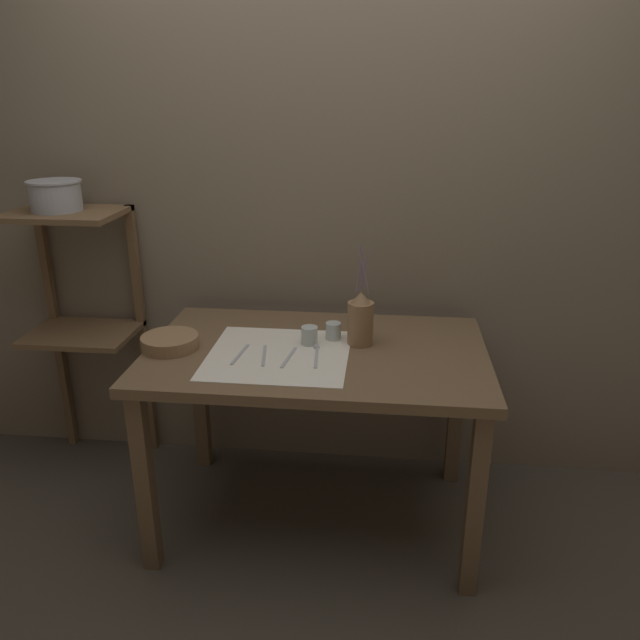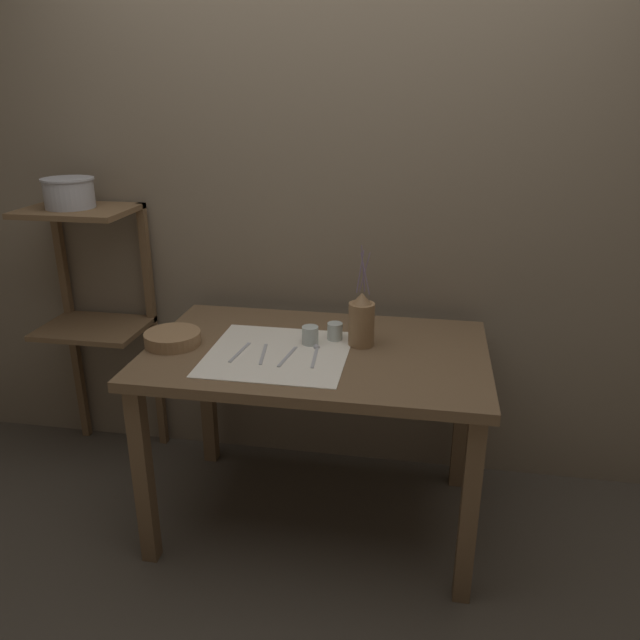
{
  "view_description": "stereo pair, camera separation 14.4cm",
  "coord_description": "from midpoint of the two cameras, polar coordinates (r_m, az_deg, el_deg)",
  "views": [
    {
      "loc": [
        0.26,
        -2.2,
        1.74
      ],
      "look_at": [
        0.01,
        0.0,
        0.91
      ],
      "focal_mm": 35.0,
      "sensor_mm": 36.0,
      "label": 1
    },
    {
      "loc": [
        0.4,
        -2.18,
        1.74
      ],
      "look_at": [
        0.01,
        0.0,
        0.91
      ],
      "focal_mm": 35.0,
      "sensor_mm": 36.0,
      "label": 2
    }
  ],
  "objects": [
    {
      "name": "glass_tumbler_far",
      "position": [
        2.48,
        -0.44,
        -1.02
      ],
      "size": [
        0.06,
        0.06,
        0.07
      ],
      "color": "#B7C1BC",
      "rests_on": "wooden_table"
    },
    {
      "name": "pitcher_with_flowers",
      "position": [
        2.42,
        2.02,
        -0.01
      ],
      "size": [
        0.1,
        0.1,
        0.4
      ],
      "color": "olive",
      "rests_on": "wooden_table"
    },
    {
      "name": "stone_wall_back",
      "position": [
        2.78,
        -0.6,
        9.46
      ],
      "size": [
        7.0,
        0.06,
        2.4
      ],
      "color": "#7A6B56",
      "rests_on": "ground_plane"
    },
    {
      "name": "glass_tumbler_near",
      "position": [
        2.43,
        -2.67,
        -1.44
      ],
      "size": [
        0.06,
        0.06,
        0.07
      ],
      "color": "#B7C1BC",
      "rests_on": "wooden_table"
    },
    {
      "name": "ground_plane",
      "position": [
        2.81,
        -1.83,
        -17.55
      ],
      "size": [
        12.0,
        12.0,
        0.0
      ],
      "primitive_type": "plane",
      "color": "#473F35"
    },
    {
      "name": "spoon_inner",
      "position": [
        2.37,
        -2.04,
        -2.86
      ],
      "size": [
        0.03,
        0.2,
        0.02
      ],
      "color": "#A8A8AD",
      "rests_on": "wooden_table"
    },
    {
      "name": "wooden_table",
      "position": [
        2.45,
        -2.01,
        -4.79
      ],
      "size": [
        1.31,
        0.83,
        0.79
      ],
      "color": "brown",
      "rests_on": "ground_plane"
    },
    {
      "name": "knife_center",
      "position": [
        2.33,
        -4.65,
        -3.45
      ],
      "size": [
        0.04,
        0.19,
        0.0
      ],
      "color": "#A8A8AD",
      "rests_on": "wooden_table"
    },
    {
      "name": "linen_cloth",
      "position": [
        2.37,
        -5.58,
        -3.18
      ],
      "size": [
        0.53,
        0.52,
        0.0
      ],
      "color": "silver",
      "rests_on": "wooden_table"
    },
    {
      "name": "wooden_shelf_unit",
      "position": [
        3.04,
        -22.26,
        2.25
      ],
      "size": [
        0.47,
        0.36,
        1.24
      ],
      "color": "brown",
      "rests_on": "ground_plane"
    },
    {
      "name": "wooden_bowl",
      "position": [
        2.49,
        -15.19,
        -1.97
      ],
      "size": [
        0.22,
        0.22,
        0.05
      ],
      "color": "#8E6B47",
      "rests_on": "wooden_table"
    },
    {
      "name": "metal_pot_large",
      "position": [
        2.91,
        -24.38,
        10.38
      ],
      "size": [
        0.22,
        0.22,
        0.13
      ],
      "color": "#A8A8AD",
      "rests_on": "wooden_shelf_unit"
    },
    {
      "name": "fork_inner",
      "position": [
        2.38,
        -9.06,
        -3.14
      ],
      "size": [
        0.03,
        0.19,
        0.0
      ],
      "color": "#A8A8AD",
      "rests_on": "wooden_table"
    },
    {
      "name": "fork_outer",
      "position": [
        2.35,
        -6.89,
        -3.27
      ],
      "size": [
        0.04,
        0.19,
        0.0
      ],
      "color": "#A8A8AD",
      "rests_on": "wooden_table"
    }
  ]
}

